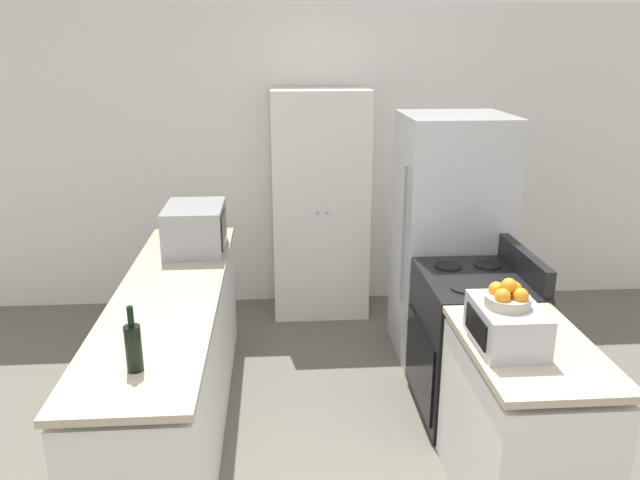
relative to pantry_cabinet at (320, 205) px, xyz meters
The scene contains 10 objects.
wall_back 0.46m from the pantry_cabinet, 106.96° to the left, with size 7.00×0.06×2.60m.
counter_left 2.06m from the pantry_cabinet, 120.34° to the right, with size 0.60×2.59×0.91m.
counter_right 2.72m from the pantry_cabinet, 71.98° to the right, with size 0.60×0.96×0.91m.
pantry_cabinet is the anchor object (origin of this frame).
stove 1.91m from the pantry_cabinet, 62.74° to the right, with size 0.66×0.79×1.07m.
refrigerator 1.23m from the pantry_cabinet, 43.09° to the right, with size 0.77×0.74×1.81m.
microwave 1.36m from the pantry_cabinet, 133.12° to the right, with size 0.40×0.52×0.32m.
wine_bottle 2.83m from the pantry_cabinet, 110.66° to the right, with size 0.07×0.07×0.30m.
toaster_oven 2.62m from the pantry_cabinet, 74.62° to the right, with size 0.29×0.41×0.21m.
fruit_bowl 2.64m from the pantry_cabinet, 74.85° to the right, with size 0.21×0.21×0.14m.
Camera 1 is at (-0.28, -2.01, 2.28)m, focal length 35.00 mm.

